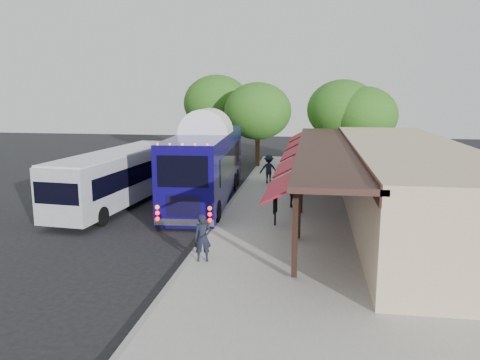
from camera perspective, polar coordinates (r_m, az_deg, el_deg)
The scene contains 15 objects.
ground at distance 19.33m, azimuth -4.30°, elevation -7.14°, with size 90.00×90.00×0.00m, color black.
sidewalk at distance 22.69m, azimuth 10.46°, elevation -4.39°, with size 10.00×40.00×0.15m, color #9E9B93.
curb at distance 23.05m, azimuth -1.95°, elevation -3.97°, with size 0.20×40.00×0.16m, color gray.
station_shelter at distance 22.68m, azimuth 19.19°, elevation -0.22°, with size 8.15×20.00×3.60m.
coach_bus at distance 25.74m, azimuth -4.07°, elevation 2.26°, with size 3.36×12.60×3.99m.
city_bus at distance 25.27m, azimuth -14.50°, elevation 0.52°, with size 3.29×10.90×2.88m.
ped_a at distance 16.23m, azimuth -4.57°, elevation -7.06°, with size 0.60×0.39×1.64m, color black.
ped_b at distance 25.61m, azimuth 6.76°, elevation -0.28°, with size 0.89×0.69×1.83m, color black.
ped_c at distance 23.73m, azimuth 6.58°, elevation -1.51°, with size 0.91×0.38×1.55m, color black.
ped_d at distance 29.90m, azimuth 3.54°, elevation 1.34°, with size 1.17×0.67×1.81m, color black.
sign_board at distance 20.45m, azimuth 4.30°, elevation -3.28°, with size 0.16×0.55×1.23m.
tree_left at distance 36.55m, azimuth 2.17°, elevation 8.38°, with size 5.19×5.19×6.65m.
tree_mid at distance 36.48m, azimuth 12.39°, elevation 8.34°, with size 5.34×5.34×6.84m.
tree_right at distance 35.84m, azimuth 14.85°, elevation 7.63°, with size 4.93×4.93×6.32m.
tree_far at distance 40.96m, azimuth -2.81°, elevation 9.30°, with size 5.75×5.75×7.36m.
Camera 1 is at (4.20, -17.91, 5.92)m, focal length 35.00 mm.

